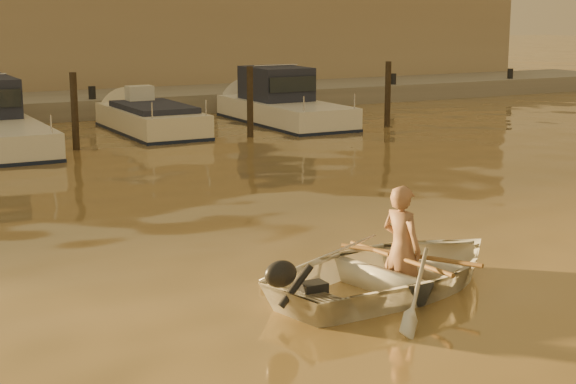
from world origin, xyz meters
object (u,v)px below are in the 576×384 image
dinghy (396,270)px  moored_boat_3 (151,125)px  moored_boat_4 (284,104)px  person (401,248)px

dinghy → moored_boat_3: 15.76m
dinghy → moored_boat_3: moored_boat_3 is taller
moored_boat_3 → moored_boat_4: 4.47m
person → moored_boat_3: person is taller
dinghy → moored_boat_4: bearing=-36.2°
person → dinghy: bearing=90.0°
person → moored_boat_4: (6.50, 15.59, 0.09)m
dinghy → moored_boat_3: size_ratio=0.66×
moored_boat_3 → moored_boat_4: moored_boat_4 is taller
person → moored_boat_4: bearing=-36.0°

